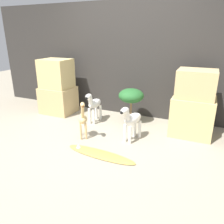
{
  "coord_description": "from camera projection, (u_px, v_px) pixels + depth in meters",
  "views": [
    {
      "loc": [
        1.5,
        -2.67,
        1.62
      ],
      "look_at": [
        0.07,
        0.57,
        0.33
      ],
      "focal_mm": 35.0,
      "sensor_mm": 36.0,
      "label": 1
    }
  ],
  "objects": [
    {
      "name": "surfboard",
      "position": [
        99.0,
        154.0,
        3.07
      ],
      "size": [
        1.08,
        0.3,
        0.07
      ],
      "color": "gold",
      "rests_on": "ground_plane"
    },
    {
      "name": "rock_pillar_left",
      "position": [
        58.0,
        88.0,
        4.56
      ],
      "size": [
        0.66,
        0.56,
        1.12
      ],
      "color": "tan",
      "rests_on": "ground_plane"
    },
    {
      "name": "giraffe_figurine",
      "position": [
        83.0,
        118.0,
        3.45
      ],
      "size": [
        0.29,
        0.36,
        0.66
      ],
      "color": "tan",
      "rests_on": "ground_plane"
    },
    {
      "name": "wall_back",
      "position": [
        128.0,
        61.0,
        4.32
      ],
      "size": [
        6.4,
        0.08,
        2.2
      ],
      "color": "#2D2B28",
      "rests_on": "ground_plane"
    },
    {
      "name": "rock_pillar_right",
      "position": [
        193.0,
        105.0,
        3.54
      ],
      "size": [
        0.66,
        0.56,
        1.09
      ],
      "color": "#D1B775",
      "rests_on": "ground_plane"
    },
    {
      "name": "ground_plane",
      "position": [
        93.0,
        143.0,
        3.42
      ],
      "size": [
        14.0,
        14.0,
        0.0
      ],
      "primitive_type": "plane",
      "color": "#9E937F"
    },
    {
      "name": "zebra_right",
      "position": [
        131.0,
        120.0,
        3.37
      ],
      "size": [
        0.26,
        0.51,
        0.6
      ],
      "color": "white",
      "rests_on": "ground_plane"
    },
    {
      "name": "potted_palm_front",
      "position": [
        131.0,
        96.0,
        3.99
      ],
      "size": [
        0.46,
        0.46,
        0.66
      ],
      "color": "black",
      "rests_on": "ground_plane"
    },
    {
      "name": "zebra_left",
      "position": [
        94.0,
        104.0,
        4.09
      ],
      "size": [
        0.17,
        0.51,
        0.6
      ],
      "color": "white",
      "rests_on": "ground_plane"
    }
  ]
}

